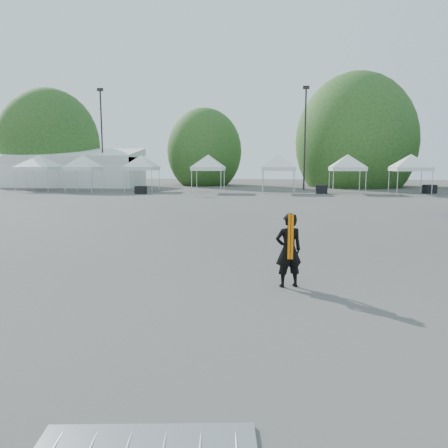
# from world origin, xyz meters

# --- Properties ---
(ground) EXTENTS (120.00, 120.00, 0.00)m
(ground) POSITION_xyz_m (0.00, 0.00, 0.00)
(ground) COLOR #474442
(ground) RESTS_ON ground
(marquee) EXTENTS (15.00, 6.25, 4.23)m
(marquee) POSITION_xyz_m (-22.00, 35.00, 1.97)
(marquee) COLOR white
(marquee) RESTS_ON ground
(light_pole_west) EXTENTS (0.60, 0.25, 10.30)m
(light_pole_west) POSITION_xyz_m (-18.00, 34.00, 5.77)
(light_pole_west) COLOR black
(light_pole_west) RESTS_ON ground
(light_pole_east) EXTENTS (0.60, 0.25, 9.80)m
(light_pole_east) POSITION_xyz_m (3.00, 32.00, 5.52)
(light_pole_east) COLOR black
(light_pole_east) RESTS_ON ground
(tree_far_w) EXTENTS (4.80, 4.80, 7.30)m
(tree_far_w) POSITION_xyz_m (-26.00, 38.00, 4.54)
(tree_far_w) COLOR #382314
(tree_far_w) RESTS_ON ground
(tree_mid_w) EXTENTS (4.16, 4.16, 6.33)m
(tree_mid_w) POSITION_xyz_m (-8.00, 40.00, 3.93)
(tree_mid_w) COLOR #382314
(tree_mid_w) RESTS_ON ground
(tree_mid_e) EXTENTS (5.12, 5.12, 7.79)m
(tree_mid_e) POSITION_xyz_m (9.00, 39.00, 4.84)
(tree_mid_e) COLOR #382314
(tree_mid_e) RESTS_ON ground
(tent_a) EXTENTS (4.73, 4.73, 3.88)m
(tent_a) POSITION_xyz_m (-22.00, 28.37, 3.06)
(tent_a) COLOR silver
(tent_a) RESTS_ON ground
(tent_b) EXTENTS (3.76, 3.76, 3.88)m
(tent_b) POSITION_xyz_m (-17.13, 27.17, 3.06)
(tent_b) COLOR silver
(tent_b) RESTS_ON ground
(tent_c) EXTENTS (3.94, 3.94, 3.88)m
(tent_c) POSITION_xyz_m (-12.08, 28.51, 3.06)
(tent_c) COLOR silver
(tent_c) RESTS_ON ground
(tent_d) EXTENTS (3.90, 3.90, 3.88)m
(tent_d) POSITION_xyz_m (-5.70, 27.49, 3.06)
(tent_d) COLOR silver
(tent_d) RESTS_ON ground
(tent_e) EXTENTS (4.11, 4.11, 3.88)m
(tent_e) POSITION_xyz_m (0.49, 27.37, 3.06)
(tent_e) COLOR silver
(tent_e) RESTS_ON ground
(tent_f) EXTENTS (4.03, 4.03, 3.88)m
(tent_f) POSITION_xyz_m (6.35, 27.58, 3.06)
(tent_f) COLOR silver
(tent_f) RESTS_ON ground
(tent_g) EXTENTS (4.12, 4.12, 3.88)m
(tent_g) POSITION_xyz_m (11.46, 27.23, 3.06)
(tent_g) COLOR silver
(tent_g) RESTS_ON ground
(man) EXTENTS (0.67, 0.54, 1.58)m
(man) POSITION_xyz_m (0.39, -1.96, 0.79)
(man) COLOR black
(man) RESTS_ON ground
(crate_west) EXTENTS (0.94, 0.77, 0.66)m
(crate_west) POSITION_xyz_m (-11.08, 24.81, 0.33)
(crate_west) COLOR black
(crate_west) RESTS_ON ground
(crate_mid) EXTENTS (0.94, 0.73, 0.73)m
(crate_mid) POSITION_xyz_m (4.15, 26.93, 0.36)
(crate_mid) COLOR black
(crate_mid) RESTS_ON ground
(crate_east) EXTENTS (1.13, 0.98, 0.75)m
(crate_east) POSITION_xyz_m (13.42, 28.18, 0.37)
(crate_east) COLOR black
(crate_east) RESTS_ON ground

